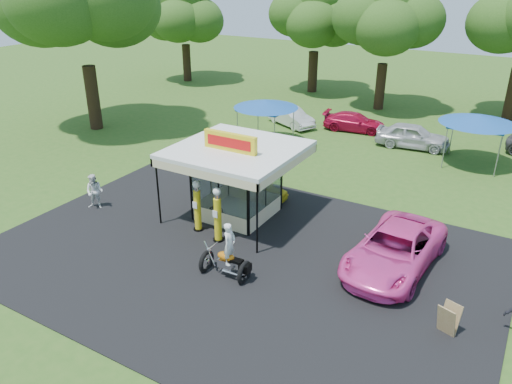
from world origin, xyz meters
TOP-DOWN VIEW (x-y plane):
  - ground at (0.00, 0.00)m, footprint 120.00×120.00m
  - asphalt_apron at (0.00, 2.00)m, footprint 20.00×14.00m
  - gas_station_kiosk at (-2.00, 4.99)m, footprint 5.40×5.40m
  - gas_pump_left at (-2.69, 2.83)m, footprint 0.45×0.45m
  - gas_pump_right at (-1.39, 2.49)m, footprint 0.47×0.47m
  - motorcycle at (0.45, 0.47)m, footprint 2.02×1.03m
  - spare_tires at (-2.45, 3.87)m, footprint 0.99×0.79m
  - a_frame_sign at (8.25, 1.32)m, footprint 0.65×0.71m
  - kiosk_car at (-2.00, 7.20)m, footprint 2.82×1.13m
  - pink_sedan at (5.65, 4.24)m, footprint 3.11×6.00m
  - spectator_west at (-8.31, 2.13)m, footprint 1.05×0.95m
  - bg_car_a at (-6.33, 19.16)m, footprint 4.33×3.09m
  - bg_car_b at (-1.88, 20.35)m, footprint 4.61×2.36m
  - bg_car_c at (2.60, 18.81)m, footprint 4.76×2.31m
  - tent_west at (-5.96, 14.72)m, footprint 4.18×4.18m
  - tent_east at (6.40, 17.53)m, footprint 4.34×4.34m
  - oak_far_a at (-22.51, 27.84)m, footprint 8.47×8.47m
  - oak_far_b at (-9.54, 29.90)m, footprint 8.46×8.46m
  - oak_far_c at (-2.26, 27.03)m, footprint 8.79×8.79m
  - oak_near at (-18.20, 11.47)m, footprint 11.48×11.48m

SIDE VIEW (x-z plane):
  - ground at x=0.00m, z-range 0.00..0.00m
  - asphalt_apron at x=0.00m, z-range 0.00..0.04m
  - spare_tires at x=-2.45m, z-range -0.01..0.79m
  - kiosk_car at x=-2.00m, z-range 0.00..0.96m
  - a_frame_sign at x=8.25m, z-range 0.01..1.08m
  - bg_car_b at x=-1.88m, z-range 0.00..1.28m
  - bg_car_a at x=-6.33m, z-range 0.00..1.36m
  - bg_car_c at x=2.60m, z-range 0.00..1.57m
  - pink_sedan at x=5.65m, z-range 0.00..1.62m
  - spectator_west at x=-8.31m, z-range 0.00..1.75m
  - motorcycle at x=0.45m, z-range -0.26..2.11m
  - gas_pump_left at x=-2.69m, z-range -0.05..2.35m
  - gas_pump_right at x=-1.39m, z-range -0.05..2.45m
  - gas_station_kiosk at x=-2.00m, z-range -0.31..3.87m
  - tent_west at x=-5.96m, z-range 1.18..4.10m
  - tent_east at x=6.40m, z-range 1.23..4.26m
  - oak_far_a at x=-22.51m, z-range 1.37..11.41m
  - oak_far_b at x=-9.54m, z-range 1.40..11.49m
  - oak_far_c at x=-2.26m, z-range 1.39..11.75m
  - oak_near at x=-18.20m, z-range 1.67..14.89m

